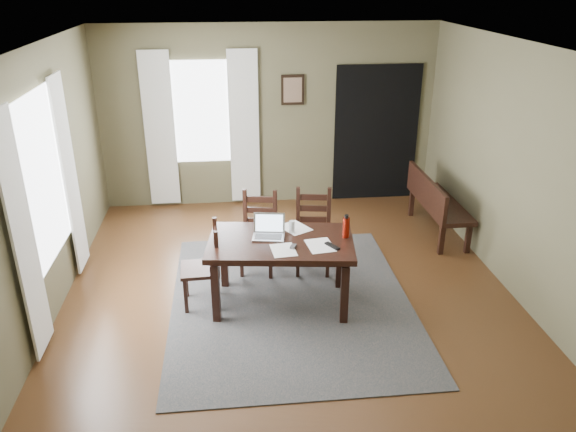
{
  "coord_description": "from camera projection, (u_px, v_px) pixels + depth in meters",
  "views": [
    {
      "loc": [
        -0.59,
        -5.28,
        3.35
      ],
      "look_at": [
        0.0,
        0.3,
        0.9
      ],
      "focal_mm": 35.0,
      "sensor_mm": 36.0,
      "label": 1
    }
  ],
  "objects": [
    {
      "name": "water_bottle",
      "position": [
        346.0,
        227.0,
        5.89
      ],
      "size": [
        0.09,
        0.09,
        0.25
      ],
      "rotation": [
        0.0,
        0.0,
        -0.35
      ],
      "color": "#981A0B",
      "rests_on": "dining_table"
    },
    {
      "name": "dining_table",
      "position": [
        281.0,
        248.0,
        5.9
      ],
      "size": [
        1.62,
        1.09,
        0.76
      ],
      "rotation": [
        0.0,
        0.0,
        -0.12
      ],
      "color": "black",
      "rests_on": "rug"
    },
    {
      "name": "laptop",
      "position": [
        269.0,
        231.0,
        5.94
      ],
      "size": [
        0.37,
        0.31,
        0.23
      ],
      "rotation": [
        0.0,
        0.0,
        -0.16
      ],
      "color": "#B7B7BC",
      "rests_on": "dining_table"
    },
    {
      "name": "window_left",
      "position": [
        42.0,
        180.0,
        5.57
      ],
      "size": [
        0.01,
        1.3,
        1.7
      ],
      "color": "white",
      "rests_on": "ground"
    },
    {
      "name": "chair_end",
      "position": [
        205.0,
        266.0,
        5.99
      ],
      "size": [
        0.43,
        0.43,
        0.93
      ],
      "rotation": [
        0.0,
        0.0,
        -1.52
      ],
      "color": "black",
      "rests_on": "rug"
    },
    {
      "name": "room_shell",
      "position": [
        291.0,
        144.0,
        5.48
      ],
      "size": [
        5.02,
        6.02,
        2.71
      ],
      "color": "brown",
      "rests_on": "ground"
    },
    {
      "name": "curtain_left_near",
      "position": [
        23.0,
        238.0,
        4.93
      ],
      "size": [
        0.03,
        0.48,
        2.3
      ],
      "color": "silver",
      "rests_on": "ground"
    },
    {
      "name": "doorway_back",
      "position": [
        376.0,
        134.0,
        8.65
      ],
      "size": [
        1.3,
        0.03,
        2.1
      ],
      "color": "black",
      "rests_on": "ground"
    },
    {
      "name": "paper_e",
      "position": [
        283.0,
        250.0,
        5.65
      ],
      "size": [
        0.27,
        0.33,
        0.0
      ],
      "primitive_type": "cube",
      "rotation": [
        0.0,
        0.0,
        0.1
      ],
      "color": "white",
      "rests_on": "dining_table"
    },
    {
      "name": "curtain_back_left",
      "position": [
        160.0,
        131.0,
        8.25
      ],
      "size": [
        0.44,
        0.03,
        2.3
      ],
      "color": "silver",
      "rests_on": "ground"
    },
    {
      "name": "chair_back_left",
      "position": [
        259.0,
        233.0,
        6.69
      ],
      "size": [
        0.51,
        0.51,
        0.97
      ],
      "rotation": [
        0.0,
        0.0,
        -0.22
      ],
      "color": "black",
      "rests_on": "rug"
    },
    {
      "name": "bench",
      "position": [
        435.0,
        200.0,
        7.64
      ],
      "size": [
        0.47,
        1.46,
        0.82
      ],
      "rotation": [
        0.0,
        0.0,
        1.57
      ],
      "color": "black",
      "rests_on": "ground"
    },
    {
      "name": "drinking_glass",
      "position": [
        292.0,
        227.0,
        6.01
      ],
      "size": [
        0.08,
        0.08,
        0.13
      ],
      "primitive_type": "cylinder",
      "rotation": [
        0.0,
        0.0,
        -0.41
      ],
      "color": "silver",
      "rests_on": "dining_table"
    },
    {
      "name": "chair_back_right",
      "position": [
        313.0,
        232.0,
        6.71
      ],
      "size": [
        0.49,
        0.49,
        0.99
      ],
      "rotation": [
        0.0,
        0.0,
        -0.14
      ],
      "color": "black",
      "rests_on": "rug"
    },
    {
      "name": "curtain_back_right",
      "position": [
        244.0,
        128.0,
        8.37
      ],
      "size": [
        0.44,
        0.03,
        2.3
      ],
      "color": "silver",
      "rests_on": "ground"
    },
    {
      "name": "paper_c",
      "position": [
        295.0,
        228.0,
        6.14
      ],
      "size": [
        0.39,
        0.41,
        0.0
      ],
      "primitive_type": "cube",
      "rotation": [
        0.0,
        0.0,
        0.53
      ],
      "color": "white",
      "rests_on": "dining_table"
    },
    {
      "name": "paper_b",
      "position": [
        320.0,
        246.0,
        5.75
      ],
      "size": [
        0.3,
        0.37,
        0.0
      ],
      "primitive_type": "cube",
      "rotation": [
        0.0,
        0.0,
        0.13
      ],
      "color": "white",
      "rests_on": "dining_table"
    },
    {
      "name": "computer_mouse",
      "position": [
        293.0,
        247.0,
        5.7
      ],
      "size": [
        0.08,
        0.1,
        0.03
      ],
      "primitive_type": "cube",
      "rotation": [
        0.0,
        0.0,
        -0.41
      ],
      "color": "#3F3F42",
      "rests_on": "dining_table"
    },
    {
      "name": "tv_remote",
      "position": [
        332.0,
        246.0,
        5.72
      ],
      "size": [
        0.14,
        0.19,
        0.02
      ],
      "primitive_type": "cube",
      "rotation": [
        0.0,
        0.0,
        0.52
      ],
      "color": "black",
      "rests_on": "dining_table"
    },
    {
      "name": "window_back",
      "position": [
        201.0,
        112.0,
        8.24
      ],
      "size": [
        1.0,
        0.01,
        1.5
      ],
      "color": "white",
      "rests_on": "ground"
    },
    {
      "name": "ground",
      "position": [
        291.0,
        302.0,
        6.21
      ],
      "size": [
        5.0,
        6.0,
        0.01
      ],
      "color": "#492C16"
    },
    {
      "name": "rug",
      "position": [
        291.0,
        301.0,
        6.2
      ],
      "size": [
        2.6,
        3.2,
        0.01
      ],
      "color": "#393939",
      "rests_on": "ground"
    },
    {
      "name": "framed_picture",
      "position": [
        293.0,
        90.0,
        8.24
      ],
      "size": [
        0.34,
        0.03,
        0.44
      ],
      "color": "black",
      "rests_on": "ground"
    },
    {
      "name": "curtain_left_far",
      "position": [
        70.0,
        176.0,
        6.42
      ],
      "size": [
        0.03,
        0.48,
        2.3
      ],
      "color": "silver",
      "rests_on": "ground"
    }
  ]
}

